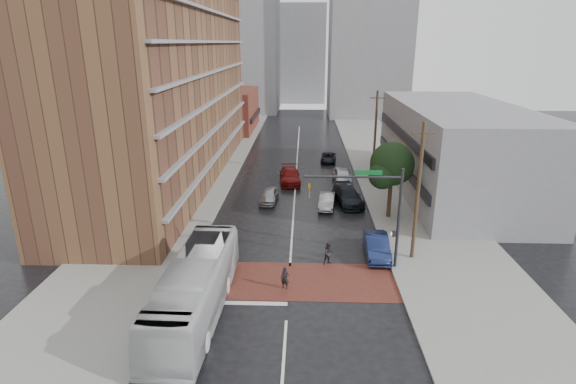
# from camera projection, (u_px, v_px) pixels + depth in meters

# --- Properties ---
(ground) EXTENTS (160.00, 160.00, 0.00)m
(ground) POSITION_uv_depth(u_px,v_px,m) (289.00, 285.00, 29.12)
(ground) COLOR black
(ground) RESTS_ON ground
(crosswalk) EXTENTS (14.00, 5.00, 0.02)m
(crosswalk) POSITION_uv_depth(u_px,v_px,m) (289.00, 281.00, 29.60)
(crosswalk) COLOR maroon
(crosswalk) RESTS_ON ground
(sidewalk_west) EXTENTS (9.00, 90.00, 0.15)m
(sidewalk_west) POSITION_uv_depth(u_px,v_px,m) (199.00, 174.00, 53.19)
(sidewalk_west) COLOR gray
(sidewalk_west) RESTS_ON ground
(sidewalk_east) EXTENTS (9.00, 90.00, 0.15)m
(sidewalk_east) POSITION_uv_depth(u_px,v_px,m) (394.00, 176.00, 52.40)
(sidewalk_east) COLOR gray
(sidewalk_east) RESTS_ON ground
(apartment_block) EXTENTS (10.00, 44.00, 28.00)m
(apartment_block) POSITION_uv_depth(u_px,v_px,m) (166.00, 52.00, 47.91)
(apartment_block) COLOR brown
(apartment_block) RESTS_ON ground
(storefront_west) EXTENTS (8.00, 16.00, 7.00)m
(storefront_west) POSITION_uv_depth(u_px,v_px,m) (232.00, 110.00, 79.61)
(storefront_west) COLOR brown
(storefront_west) RESTS_ON ground
(building_east) EXTENTS (11.00, 26.00, 9.00)m
(building_east) POSITION_uv_depth(u_px,v_px,m) (456.00, 149.00, 46.09)
(building_east) COLOR gray
(building_east) RESTS_ON ground
(distant_tower_west) EXTENTS (18.00, 16.00, 32.00)m
(distant_tower_west) POSITION_uv_depth(u_px,v_px,m) (237.00, 37.00, 98.46)
(distant_tower_west) COLOR gray
(distant_tower_west) RESTS_ON ground
(distant_tower_east) EXTENTS (16.00, 14.00, 36.00)m
(distant_tower_east) POSITION_uv_depth(u_px,v_px,m) (370.00, 26.00, 91.18)
(distant_tower_east) COLOR gray
(distant_tower_east) RESTS_ON ground
(distant_tower_center) EXTENTS (12.00, 10.00, 24.00)m
(distant_tower_center) POSITION_uv_depth(u_px,v_px,m) (301.00, 54.00, 115.36)
(distant_tower_center) COLOR gray
(distant_tower_center) RESTS_ON ground
(street_tree) EXTENTS (4.20, 4.10, 6.90)m
(street_tree) POSITION_uv_depth(u_px,v_px,m) (392.00, 167.00, 38.74)
(street_tree) COLOR #332319
(street_tree) RESTS_ON ground
(signal_mast) EXTENTS (6.50, 0.30, 7.20)m
(signal_mast) POSITION_uv_depth(u_px,v_px,m) (378.00, 204.00, 29.79)
(signal_mast) COLOR #2D2D33
(signal_mast) RESTS_ON ground
(utility_pole_near) EXTENTS (1.60, 0.26, 10.00)m
(utility_pole_near) POSITION_uv_depth(u_px,v_px,m) (418.00, 192.00, 30.99)
(utility_pole_near) COLOR #473321
(utility_pole_near) RESTS_ON ground
(utility_pole_far) EXTENTS (1.60, 0.26, 10.00)m
(utility_pole_far) POSITION_uv_depth(u_px,v_px,m) (375.00, 135.00, 49.94)
(utility_pole_far) COLOR #473321
(utility_pole_far) RESTS_ON ground
(transit_bus) EXTENTS (3.17, 12.36, 3.42)m
(transit_bus) POSITION_uv_depth(u_px,v_px,m) (195.00, 288.00, 25.45)
(transit_bus) COLOR #BCBCBE
(transit_bus) RESTS_ON ground
(pedestrian_a) EXTENTS (0.65, 0.53, 1.53)m
(pedestrian_a) POSITION_uv_depth(u_px,v_px,m) (285.00, 278.00, 28.40)
(pedestrian_a) COLOR black
(pedestrian_a) RESTS_ON ground
(pedestrian_b) EXTENTS (0.96, 0.87, 1.60)m
(pedestrian_b) POSITION_uv_depth(u_px,v_px,m) (329.00, 253.00, 31.62)
(pedestrian_b) COLOR #262126
(pedestrian_b) RESTS_ON ground
(car_travel_a) EXTENTS (1.91, 4.05, 1.34)m
(car_travel_a) POSITION_uv_depth(u_px,v_px,m) (269.00, 196.00, 43.98)
(car_travel_a) COLOR #AEAFB6
(car_travel_a) RESTS_ON ground
(car_travel_b) EXTENTS (1.85, 4.13, 1.32)m
(car_travel_b) POSITION_uv_depth(u_px,v_px,m) (327.00, 201.00, 42.49)
(car_travel_b) COLOR #B0B2B9
(car_travel_b) RESTS_ON ground
(car_travel_c) EXTENTS (2.63, 5.58, 1.57)m
(car_travel_c) POSITION_uv_depth(u_px,v_px,m) (290.00, 176.00, 50.06)
(car_travel_c) COLOR maroon
(car_travel_c) RESTS_ON ground
(suv_travel) EXTENTS (2.27, 4.29, 1.15)m
(suv_travel) POSITION_uv_depth(u_px,v_px,m) (328.00, 158.00, 58.85)
(suv_travel) COLOR black
(suv_travel) RESTS_ON ground
(car_parked_near) EXTENTS (1.78, 4.76, 1.55)m
(car_parked_near) POSITION_uv_depth(u_px,v_px,m) (377.00, 246.00, 32.83)
(car_parked_near) COLOR #121C41
(car_parked_near) RESTS_ON ground
(car_parked_mid) EXTENTS (3.19, 5.76, 1.58)m
(car_parked_mid) POSITION_uv_depth(u_px,v_px,m) (348.00, 196.00, 43.44)
(car_parked_mid) COLOR black
(car_parked_mid) RESTS_ON ground
(car_parked_far) EXTENTS (2.17, 4.85, 1.62)m
(car_parked_far) POSITION_uv_depth(u_px,v_px,m) (342.00, 176.00, 49.95)
(car_parked_far) COLOR #B9BAC1
(car_parked_far) RESTS_ON ground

